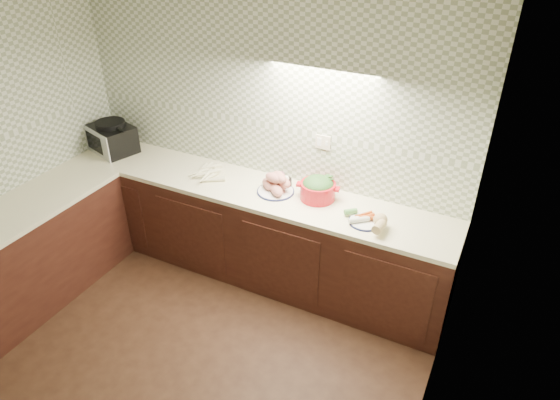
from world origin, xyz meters
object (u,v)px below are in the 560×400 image
at_px(parsnip_pile, 210,173).
at_px(onion_bowl, 282,181).
at_px(sweet_potato_plate, 277,184).
at_px(veg_plate, 371,220).
at_px(dutch_oven, 318,188).
at_px(toaster_oven, 112,137).

bearing_deg(parsnip_pile, onion_bowl, 11.35).
bearing_deg(sweet_potato_plate, veg_plate, -7.59).
bearing_deg(veg_plate, dutch_oven, 161.78).
bearing_deg(toaster_oven, dutch_oven, 19.37).
distance_m(parsnip_pile, veg_plate, 1.54).
xyz_separation_m(parsnip_pile, onion_bowl, (0.65, 0.13, 0.02)).
xyz_separation_m(sweet_potato_plate, dutch_oven, (0.35, 0.05, 0.02)).
height_order(sweet_potato_plate, veg_plate, sweet_potato_plate).
height_order(onion_bowl, veg_plate, onion_bowl).
height_order(toaster_oven, onion_bowl, toaster_oven).
bearing_deg(veg_plate, sweet_potato_plate, 172.41).
height_order(toaster_oven, sweet_potato_plate, toaster_oven).
bearing_deg(sweet_potato_plate, parsnip_pile, -178.32).
bearing_deg(veg_plate, parsnip_pile, 176.39).
bearing_deg(onion_bowl, parsnip_pile, -168.65).
height_order(toaster_oven, dutch_oven, toaster_oven).
bearing_deg(onion_bowl, veg_plate, -14.52).
xyz_separation_m(parsnip_pile, veg_plate, (1.54, -0.10, 0.01)).
height_order(sweet_potato_plate, onion_bowl, sweet_potato_plate).
bearing_deg(dutch_oven, veg_plate, -29.09).
height_order(parsnip_pile, dutch_oven, dutch_oven).
xyz_separation_m(parsnip_pile, sweet_potato_plate, (0.66, 0.02, 0.04)).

